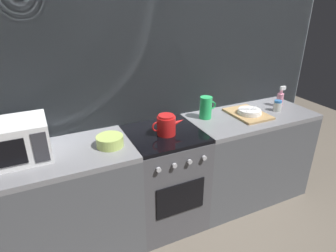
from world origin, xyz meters
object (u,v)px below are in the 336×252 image
at_px(pitcher, 206,108).
at_px(dish_pile, 248,113).
at_px(microwave, 12,141).
at_px(spice_jar, 277,106).
at_px(kettle, 167,125).
at_px(stove_unit, 165,178).
at_px(mixing_bowl, 110,141).
at_px(spray_bottle, 280,98).

bearing_deg(pitcher, dish_pile, -16.46).
height_order(microwave, dish_pile, microwave).
relative_size(dish_pile, spice_jar, 3.81).
bearing_deg(kettle, stove_unit, 98.03).
relative_size(pitcher, dish_pile, 0.50).
bearing_deg(stove_unit, mixing_bowl, -175.25).
xyz_separation_m(spice_jar, spray_bottle, (0.12, 0.09, 0.03)).
distance_m(stove_unit, spice_jar, 1.29).
bearing_deg(microwave, stove_unit, -2.70).
distance_m(kettle, spice_jar, 1.18).
bearing_deg(spray_bottle, pitcher, 176.37).
bearing_deg(spray_bottle, kettle, -175.52).
bearing_deg(stove_unit, dish_pile, 0.08).
bearing_deg(stove_unit, spice_jar, -1.23).
relative_size(kettle, spice_jar, 2.71).
distance_m(microwave, spice_jar, 2.28).
height_order(mixing_bowl, spray_bottle, spray_bottle).
bearing_deg(dish_pile, spray_bottle, 8.15).
distance_m(kettle, pitcher, 0.49).
bearing_deg(pitcher, kettle, -161.37).
height_order(stove_unit, kettle, kettle).
bearing_deg(kettle, spray_bottle, 4.48).
xyz_separation_m(mixing_bowl, dish_pile, (1.32, 0.04, -0.02)).
bearing_deg(mixing_bowl, microwave, 171.92).
relative_size(microwave, pitcher, 2.30).
bearing_deg(pitcher, mixing_bowl, -170.40).
bearing_deg(spray_bottle, microwave, -179.68).
relative_size(stove_unit, dish_pile, 2.25).
relative_size(microwave, spice_jar, 4.38).
bearing_deg(stove_unit, kettle, -81.97).
height_order(stove_unit, spice_jar, spice_jar).
height_order(kettle, pitcher, pitcher).
xyz_separation_m(dish_pile, spice_jar, (0.33, -0.03, 0.03)).
bearing_deg(spice_jar, microwave, 178.07).
relative_size(stove_unit, kettle, 3.16).
bearing_deg(mixing_bowl, spray_bottle, 3.34).
relative_size(spice_jar, spray_bottle, 0.52).
xyz_separation_m(microwave, spray_bottle, (2.40, 0.01, -0.06)).
relative_size(stove_unit, spice_jar, 8.57).
bearing_deg(microwave, spray_bottle, 0.32).
height_order(microwave, spray_bottle, microwave).
height_order(microwave, kettle, microwave).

